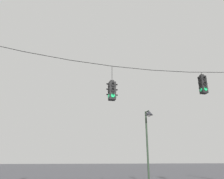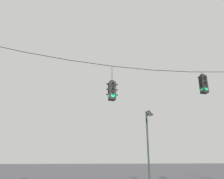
% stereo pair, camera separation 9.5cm
% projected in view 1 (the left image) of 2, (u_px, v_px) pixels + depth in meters
% --- Properties ---
extents(span_wire, '(15.84, 0.03, 0.65)m').
position_uv_depth(span_wire, '(133.00, 65.00, 11.94)').
color(span_wire, black).
extents(traffic_light_over_intersection, '(0.58, 0.58, 1.88)m').
position_uv_depth(traffic_light_over_intersection, '(112.00, 91.00, 11.19)').
color(traffic_light_over_intersection, black).
extents(traffic_light_near_left_pole, '(0.58, 0.58, 1.31)m').
position_uv_depth(traffic_light_near_left_pole, '(203.00, 85.00, 12.64)').
color(traffic_light_near_left_pole, black).
extents(street_lamp, '(0.51, 0.88, 4.70)m').
position_uv_depth(street_lamp, '(148.00, 127.00, 14.56)').
color(street_lamp, '#233323').
rests_on(street_lamp, ground_plane).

